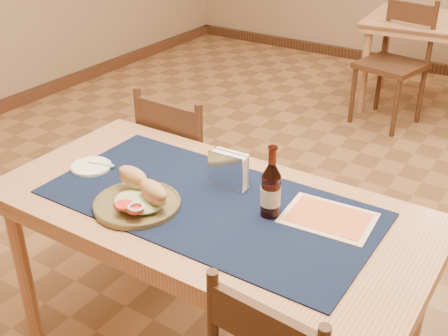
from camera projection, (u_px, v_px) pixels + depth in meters
The scene contains 11 objects.
main_table at pixel (209, 222), 2.06m from camera, with size 1.60×0.80×0.75m.
placemat at pixel (209, 203), 2.02m from camera, with size 1.20×0.60×0.01m, color #0D1832.
baseboard at pixel (297, 249), 2.95m from camera, with size 6.00×7.00×0.10m.
chair_main_far at pixel (189, 168), 2.84m from camera, with size 0.43×0.43×0.91m.
chair_back_near at pixel (395, 61), 4.33m from camera, with size 0.53×0.53×0.96m.
sandwich_plate at pixel (139, 199), 1.98m from camera, with size 0.31×0.31×0.12m.
side_plate at pixel (91, 166), 2.25m from camera, with size 0.16×0.16×0.01m.
fork at pixel (103, 164), 2.25m from camera, with size 0.12×0.04×0.00m.
beer_bottle at pixel (271, 190), 1.90m from camera, with size 0.07×0.07×0.26m.
napkin_holder at pixel (228, 170), 2.10m from camera, with size 0.16×0.06×0.14m.
menu_card at pixel (328, 218), 1.92m from camera, with size 0.32×0.24×0.01m.
Camera 1 is at (0.98, -2.21, 1.82)m, focal length 45.00 mm.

